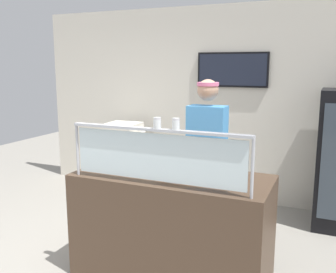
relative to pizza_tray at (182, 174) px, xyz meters
The scene contains 11 objects.
ground_plane 1.15m from the pizza_tray, 98.27° to the left, with size 12.00×12.00×0.00m, color gray.
shop_rear_unit 2.26m from the pizza_tray, 92.34° to the left, with size 6.11×0.13×2.70m.
serving_counter 0.50m from the pizza_tray, behind, with size 1.71×0.76×0.95m, color #4C3828.
sneeze_guard 0.43m from the pizza_tray, 105.80° to the right, with size 1.54×0.06×0.46m.
pizza_tray is the anchor object (origin of this frame).
pizza_server 0.03m from the pizza_tray, 90.12° to the right, with size 0.07×0.28×0.01m, color #ADAFB7.
parmesan_shaker 0.58m from the pizza_tray, 104.07° to the right, with size 0.06×0.06×0.09m.
pepper_flake_shaker 0.58m from the pizza_tray, 76.54° to the right, with size 0.06×0.06×0.09m.
worker_figure 0.63m from the pizza_tray, 87.92° to the left, with size 0.41×0.50×1.76m.
prep_shelf 2.41m from the pizza_tray, 132.52° to the left, with size 0.70×0.55×0.89m, color #B7BABF.
pizza_box_stack 2.36m from the pizza_tray, 132.60° to the left, with size 0.49×0.48×0.18m.
Camera 1 is at (2.11, -2.56, 1.90)m, focal length 40.63 mm.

